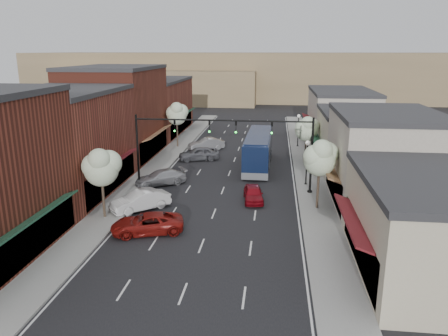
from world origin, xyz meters
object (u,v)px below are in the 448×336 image
(signal_mast_left, at_px, (162,141))
(lamp_post_far, at_px, (298,125))
(lamp_post_near, at_px, (307,155))
(parked_car_e, at_px, (206,144))
(tree_left_far, at_px, (177,113))
(parked_car_a, at_px, (147,224))
(parked_car_c, at_px, (161,178))
(tree_left_near, at_px, (101,166))
(signal_mast_right, at_px, (285,144))
(red_hatchback, at_px, (253,194))
(parked_car_b, at_px, (140,201))
(coach_bus, at_px, (258,150))
(parked_car_d, at_px, (199,154))
(tree_right_near, at_px, (320,157))
(tree_right_far, at_px, (307,128))

(signal_mast_left, bearing_deg, lamp_post_far, 56.14)
(lamp_post_near, xyz_separation_m, parked_car_e, (-12.00, 14.38, -2.23))
(tree_left_far, relative_size, parked_car_a, 1.19)
(signal_mast_left, relative_size, parked_car_c, 1.64)
(tree_left_near, bearing_deg, signal_mast_right, 30.14)
(red_hatchback, distance_m, parked_car_e, 20.80)
(signal_mast_left, bearing_deg, parked_car_a, -82.17)
(parked_car_b, bearing_deg, parked_car_a, -19.59)
(lamp_post_far, relative_size, parked_car_b, 0.91)
(tree_left_near, relative_size, coach_bus, 0.46)
(signal_mast_right, xyz_separation_m, signal_mast_left, (-11.24, 0.00, 0.00))
(signal_mast_left, distance_m, coach_bus, 12.81)
(lamp_post_far, bearing_deg, tree_left_far, -172.70)
(parked_car_d, height_order, parked_car_e, parked_car_d)
(coach_bus, xyz_separation_m, red_hatchback, (0.06, -11.80, -1.26))
(tree_left_far, xyz_separation_m, parked_car_a, (4.05, -28.28, -3.89))
(lamp_post_near, xyz_separation_m, parked_car_b, (-13.88, -8.33, -2.20))
(red_hatchback, distance_m, parked_car_a, 10.53)
(tree_right_near, relative_size, parked_car_d, 1.24)
(parked_car_a, bearing_deg, tree_left_near, -137.24)
(tree_right_far, bearing_deg, parked_car_b, -129.05)
(signal_mast_right, height_order, parked_car_c, signal_mast_right)
(lamp_post_far, height_order, parked_car_a, lamp_post_far)
(signal_mast_right, height_order, parked_car_e, signal_mast_right)
(signal_mast_left, relative_size, parked_car_a, 1.60)
(signal_mast_right, distance_m, lamp_post_near, 3.69)
(tree_right_near, bearing_deg, tree_right_far, 90.00)
(signal_mast_right, distance_m, parked_car_a, 14.78)
(signal_mast_left, relative_size, parked_car_d, 1.72)
(signal_mast_left, xyz_separation_m, tree_right_near, (13.97, -4.05, -0.17))
(tree_left_near, distance_m, red_hatchback, 12.97)
(tree_left_far, bearing_deg, signal_mast_right, -52.29)
(signal_mast_right, xyz_separation_m, parked_car_b, (-11.70, -5.83, -3.82))
(lamp_post_far, distance_m, parked_car_e, 12.60)
(tree_right_far, bearing_deg, parked_car_c, -143.37)
(parked_car_b, bearing_deg, lamp_post_far, 109.53)
(red_hatchback, height_order, parked_car_a, parked_car_a)
(signal_mast_left, relative_size, lamp_post_near, 1.85)
(parked_car_a, height_order, parked_car_c, parked_car_c)
(tree_right_near, distance_m, parked_car_d, 20.08)
(red_hatchback, bearing_deg, tree_left_far, 111.81)
(parked_car_a, bearing_deg, signal_mast_left, 169.93)
(parked_car_d, bearing_deg, signal_mast_right, 22.48)
(tree_right_near, relative_size, tree_left_near, 1.05)
(red_hatchback, height_order, parked_car_b, parked_car_b)
(tree_left_far, height_order, parked_car_a, tree_left_far)
(tree_right_near, xyz_separation_m, tree_left_near, (-16.60, -4.00, -0.23))
(red_hatchback, height_order, parked_car_e, parked_car_e)
(signal_mast_right, bearing_deg, red_hatchback, -135.07)
(signal_mast_left, height_order, lamp_post_near, signal_mast_left)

